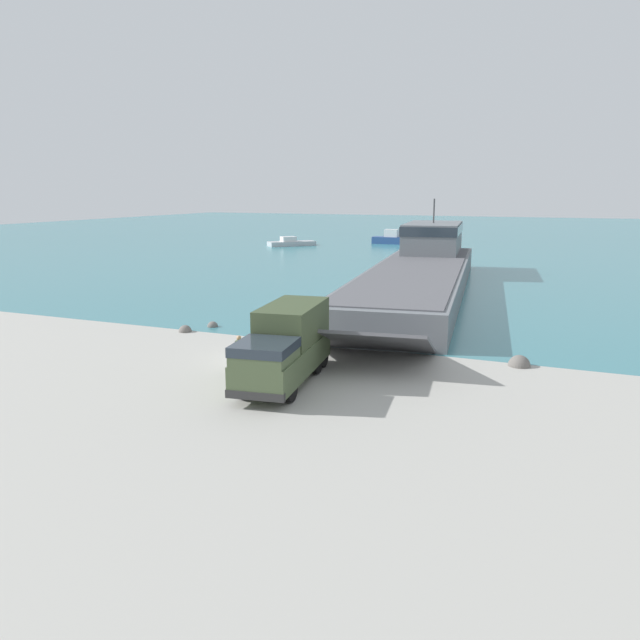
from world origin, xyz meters
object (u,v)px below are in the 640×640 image
soldier_on_ramp (239,351)px  moored_boat_a (394,239)px  mooring_bollard (257,335)px  moored_boat_b (291,243)px  military_truck (285,345)px  landing_craft (422,267)px

soldier_on_ramp → moored_boat_a: (-13.26, 71.35, -0.22)m
mooring_bollard → moored_boat_b: bearing=113.7°
military_truck → soldier_on_ramp: size_ratio=4.54×
landing_craft → mooring_bollard: bearing=-105.6°
mooring_bollard → soldier_on_ramp: bearing=-70.4°
moored_boat_a → soldier_on_ramp: bearing=9.4°
soldier_on_ramp → mooring_bollard: bearing=98.9°
landing_craft → mooring_bollard: (-3.32, -23.80, -1.28)m
landing_craft → military_truck: landing_craft is taller
military_truck → soldier_on_ramp: (-2.71, 0.67, -0.66)m
landing_craft → mooring_bollard: landing_craft is taller
soldier_on_ramp → military_truck: bearing=-24.7°
military_truck → mooring_bollard: bearing=-149.3°
moored_boat_a → landing_craft: bearing=18.1°
landing_craft → moored_boat_b: size_ratio=6.57×
mooring_bollard → military_truck: bearing=-51.2°
military_truck → moored_boat_b: bearing=-162.9°
soldier_on_ramp → moored_boat_a: 72.57m
landing_craft → moored_boat_a: size_ratio=6.35×
landing_craft → mooring_bollard: size_ratio=48.28×
military_truck → landing_craft: bearing=174.1°
military_truck → soldier_on_ramp: military_truck is taller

